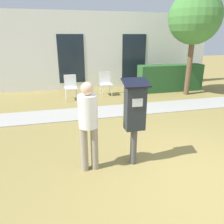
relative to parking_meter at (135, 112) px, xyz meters
The scene contains 9 objects.
ground_plane 1.50m from the parking_meter, 45.81° to the right, with size 40.00×40.00×0.00m, color olive.
sidewalk 3.21m from the parking_meter, 75.43° to the left, with size 12.00×1.10×0.02m.
building_facade 6.45m from the parking_meter, 83.14° to the left, with size 10.00×0.26×3.20m.
parking_meter is the anchor object (origin of this frame).
person_standing 0.81m from the parking_meter, behind, with size 0.32×0.32×1.58m.
outdoor_chair_left 4.74m from the parking_meter, 99.98° to the left, with size 0.44×0.44×0.90m.
outdoor_chair_middle 5.02m from the parking_meter, 83.48° to the left, with size 0.44×0.44×0.90m.
hedge_row 6.01m from the parking_meter, 55.88° to the left, with size 2.75×0.60×1.10m.
tree 5.95m from the parking_meter, 48.68° to the left, with size 1.90×1.90×3.82m.
Camera 1 is at (-2.00, -2.55, 2.27)m, focal length 35.00 mm.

